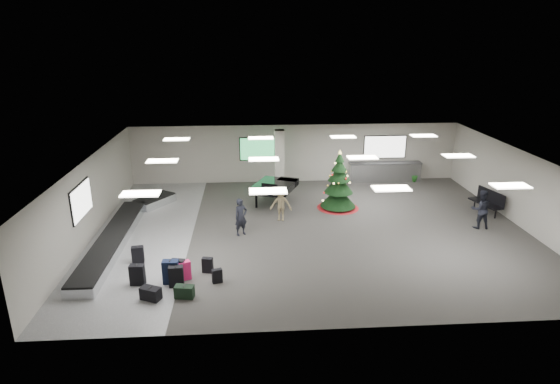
{
  "coord_description": "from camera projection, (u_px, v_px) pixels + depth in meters",
  "views": [
    {
      "loc": [
        -2.57,
        -18.1,
        7.89
      ],
      "look_at": [
        -1.28,
        1.0,
        1.4
      ],
      "focal_mm": 30.0,
      "sensor_mm": 36.0,
      "label": 1
    }
  ],
  "objects": [
    {
      "name": "traveler_bench",
      "position": [
        481.0,
        209.0,
        19.78
      ],
      "size": [
        0.85,
        0.68,
        1.69
      ],
      "primitive_type": "imported",
      "rotation": [
        0.0,
        0.0,
        3.1
      ],
      "color": "black",
      "rests_on": "ground"
    },
    {
      "name": "navy_suitcase",
      "position": [
        171.0,
        272.0,
        15.48
      ],
      "size": [
        0.53,
        0.32,
        0.84
      ],
      "rotation": [
        0.0,
        0.0,
        -0.01
      ],
      "color": "black",
      "rests_on": "ground"
    },
    {
      "name": "suitcase_5",
      "position": [
        137.0,
        275.0,
        15.38
      ],
      "size": [
        0.5,
        0.3,
        0.74
      ],
      "rotation": [
        0.0,
        0.0,
        -0.08
      ],
      "color": "black",
      "rests_on": "ground"
    },
    {
      "name": "bench",
      "position": [
        488.0,
        201.0,
        21.5
      ],
      "size": [
        0.99,
        1.8,
        1.08
      ],
      "rotation": [
        0.0,
        0.0,
        0.25
      ],
      "color": "black",
      "rests_on": "ground"
    },
    {
      "name": "suitcase_8",
      "position": [
        138.0,
        255.0,
        16.9
      ],
      "size": [
        0.45,
        0.29,
        0.65
      ],
      "rotation": [
        0.0,
        0.0,
        0.13
      ],
      "color": "black",
      "rests_on": "ground"
    },
    {
      "name": "traveler_a",
      "position": [
        241.0,
        217.0,
        19.1
      ],
      "size": [
        0.68,
        0.62,
        1.57
      ],
      "primitive_type": "imported",
      "rotation": [
        0.0,
        0.0,
        0.56
      ],
      "color": "black",
      "rests_on": "ground"
    },
    {
      "name": "suitcase_0",
      "position": [
        176.0,
        276.0,
        15.28
      ],
      "size": [
        0.49,
        0.29,
        0.75
      ],
      "rotation": [
        0.0,
        0.0,
        0.07
      ],
      "color": "black",
      "rests_on": "ground"
    },
    {
      "name": "christmas_tree",
      "position": [
        339.0,
        188.0,
        22.03
      ],
      "size": [
        1.99,
        1.99,
        2.84
      ],
      "color": "maroon",
      "rests_on": "ground"
    },
    {
      "name": "room_envelope",
      "position": [
        302.0,
        173.0,
        19.66
      ],
      "size": [
        18.02,
        14.02,
        3.21
      ],
      "color": "#A6A098",
      "rests_on": "ground"
    },
    {
      "name": "suitcase_3",
      "position": [
        208.0,
        265.0,
        16.22
      ],
      "size": [
        0.4,
        0.27,
        0.56
      ],
      "rotation": [
        0.0,
        0.0,
        -0.21
      ],
      "color": "black",
      "rests_on": "ground"
    },
    {
      "name": "ground",
      "position": [
        312.0,
        230.0,
        19.8
      ],
      "size": [
        18.0,
        18.0,
        0.0
      ],
      "primitive_type": "plane",
      "color": "#3C3A37",
      "rests_on": "ground"
    },
    {
      "name": "grand_piano",
      "position": [
        275.0,
        187.0,
        22.51
      ],
      "size": [
        2.41,
        2.7,
        1.27
      ],
      "rotation": [
        0.0,
        0.0,
        -0.4
      ],
      "color": "black",
      "rests_on": "ground"
    },
    {
      "name": "potted_plant_left",
      "position": [
        344.0,
        179.0,
        25.47
      ],
      "size": [
        0.51,
        0.48,
        0.74
      ],
      "primitive_type": "imported",
      "rotation": [
        0.0,
        0.0,
        0.48
      ],
      "color": "#153D13",
      "rests_on": "ground"
    },
    {
      "name": "traveler_b",
      "position": [
        281.0,
        204.0,
        20.62
      ],
      "size": [
        1.05,
        0.72,
        1.51
      ],
      "primitive_type": "imported",
      "rotation": [
        0.0,
        0.0,
        -0.17
      ],
      "color": "#827350",
      "rests_on": "ground"
    },
    {
      "name": "green_duffel",
      "position": [
        184.0,
        292.0,
        14.69
      ],
      "size": [
        0.64,
        0.4,
        0.42
      ],
      "rotation": [
        0.0,
        0.0,
        -0.17
      ],
      "color": "black",
      "rests_on": "ground"
    },
    {
      "name": "baggage_carousel",
      "position": [
        122.0,
        231.0,
        19.15
      ],
      "size": [
        2.28,
        9.71,
        0.43
      ],
      "color": "silver",
      "rests_on": "ground"
    },
    {
      "name": "pink_suitcase",
      "position": [
        184.0,
        270.0,
        15.73
      ],
      "size": [
        0.48,
        0.4,
        0.68
      ],
      "rotation": [
        0.0,
        0.0,
        0.44
      ],
      "color": "#E71E63",
      "rests_on": "ground"
    },
    {
      "name": "potted_plant_right",
      "position": [
        414.0,
        174.0,
        26.22
      ],
      "size": [
        0.66,
        0.66,
        0.89
      ],
      "primitive_type": "imported",
      "rotation": [
        0.0,
        0.0,
        2.0
      ],
      "color": "#153D13",
      "rests_on": "ground"
    },
    {
      "name": "suitcase_7",
      "position": [
        217.0,
        276.0,
        15.56
      ],
      "size": [
        0.37,
        0.27,
        0.5
      ],
      "rotation": [
        0.0,
        0.0,
        0.31
      ],
      "color": "black",
      "rests_on": "ground"
    },
    {
      "name": "suitcase_1",
      "position": [
        178.0,
        269.0,
        15.75
      ],
      "size": [
        0.5,
        0.33,
        0.74
      ],
      "rotation": [
        0.0,
        0.0,
        -0.2
      ],
      "color": "black",
      "rests_on": "ground"
    },
    {
      "name": "black_duffel",
      "position": [
        151.0,
        293.0,
        14.58
      ],
      "size": [
        0.71,
        0.58,
        0.43
      ],
      "rotation": [
        0.0,
        0.0,
        -0.44
      ],
      "color": "black",
      "rests_on": "ground"
    },
    {
      "name": "service_counter",
      "position": [
        385.0,
        172.0,
        26.23
      ],
      "size": [
        4.05,
        0.65,
        1.08
      ],
      "color": "silver",
      "rests_on": "ground"
    }
  ]
}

